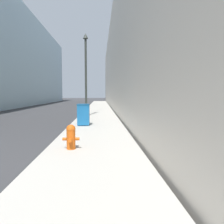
% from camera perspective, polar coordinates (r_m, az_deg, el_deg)
% --- Properties ---
extents(sidewalk_right, '(2.86, 60.00, 0.13)m').
position_cam_1_polar(sidewalk_right, '(22.25, -3.55, 0.29)').
color(sidewalk_right, '#B7B2A8').
rests_on(sidewalk_right, ground).
extents(building_right_stone, '(12.00, 60.00, 11.44)m').
position_cam_1_polar(building_right_stone, '(31.31, 10.77, 11.85)').
color(building_right_stone, beige).
rests_on(building_right_stone, ground).
extents(fire_hydrant, '(0.50, 0.39, 0.74)m').
position_cam_1_polar(fire_hydrant, '(6.63, -10.67, -6.24)').
color(fire_hydrant, '#D15614').
rests_on(fire_hydrant, sidewalk_right).
extents(trash_bin, '(0.62, 0.71, 1.13)m').
position_cam_1_polar(trash_bin, '(11.55, -7.46, -0.60)').
color(trash_bin, '#19609E').
rests_on(trash_bin, sidewalk_right).
extents(lamppost, '(0.38, 0.38, 6.07)m').
position_cam_1_polar(lamppost, '(16.54, -6.85, 10.53)').
color(lamppost, '#2D332D').
rests_on(lamppost, sidewalk_right).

